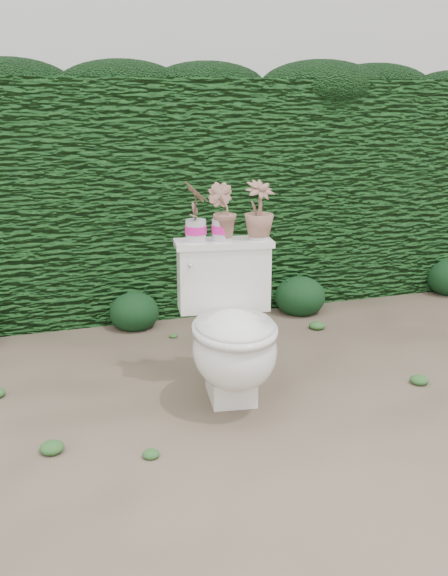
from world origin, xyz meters
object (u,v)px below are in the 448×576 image
object	(u,v)px
potted_plant_left	(196,213)
potted_plant_center	(222,213)
toilet	(232,333)
potted_plant_right	(259,212)

from	to	relation	value
potted_plant_left	potted_plant_center	bearing A→B (deg)	-101.04
toilet	potted_plant_right	bearing A→B (deg)	52.54
toilet	potted_plant_right	size ratio (longest dim) A/B	2.74
toilet	potted_plant_left	distance (m)	0.63
toilet	potted_plant_center	world-z (taller)	potted_plant_center
potted_plant_left	toilet	bearing A→B (deg)	-160.36
toilet	potted_plant_center	bearing A→B (deg)	91.66
potted_plant_right	potted_plant_center	bearing A→B (deg)	159.53
potted_plant_left	potted_plant_right	distance (m)	0.33
toilet	potted_plant_right	world-z (taller)	potted_plant_right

